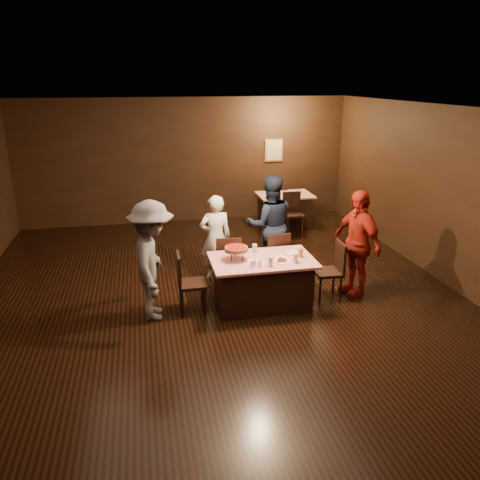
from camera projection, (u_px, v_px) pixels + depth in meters
name	position (u px, v px, depth m)	size (l,w,h in m)	color
room	(220.00, 174.00, 6.56)	(10.00, 10.04, 3.02)	black
main_table	(262.00, 282.00, 7.35)	(1.60, 1.00, 0.77)	red
back_table	(284.00, 210.00, 11.37)	(1.30, 0.90, 0.77)	red
chair_far_left	(228.00, 261.00, 7.94)	(0.42, 0.42, 0.95)	black
chair_far_right	(273.00, 258.00, 8.10)	(0.42, 0.42, 0.95)	black
chair_end_left	(192.00, 282.00, 7.11)	(0.42, 0.42, 0.95)	black
chair_end_right	(328.00, 271.00, 7.54)	(0.42, 0.42, 0.95)	black
chair_back_near	(293.00, 214.00, 10.69)	(0.42, 0.42, 0.95)	black
chair_back_far	(278.00, 200.00, 11.90)	(0.42, 0.42, 0.95)	black
diner_white_jacket	(216.00, 238.00, 8.20)	(0.56, 0.37, 1.53)	white
diner_navy_hoodie	(270.00, 225.00, 8.44)	(0.88, 0.69, 1.82)	#182032
diner_grey_knit	(152.00, 261.00, 6.81)	(1.16, 0.67, 1.80)	slate
diner_red_shirt	(357.00, 243.00, 7.60)	(1.03, 0.43, 1.76)	#AD2215
pizza_stand	(236.00, 249.00, 7.14)	(0.38, 0.38, 0.22)	black
plate_with_slice	(281.00, 260.00, 7.10)	(0.25, 0.25, 0.06)	white
plate_empty	(293.00, 253.00, 7.47)	(0.25, 0.25, 0.01)	white
glass_front_left	(271.00, 262.00, 6.94)	(0.08, 0.08, 0.14)	silver
glass_front_right	(295.00, 258.00, 7.06)	(0.08, 0.08, 0.14)	silver
glass_amber	(300.00, 253.00, 7.28)	(0.08, 0.08, 0.14)	#BF7F26
glass_back	(255.00, 248.00, 7.47)	(0.08, 0.08, 0.14)	silver
condiments	(255.00, 264.00, 6.92)	(0.17, 0.10, 0.09)	silver
napkin_center	(281.00, 257.00, 7.29)	(0.16, 0.16, 0.01)	white
napkin_left	(254.00, 261.00, 7.15)	(0.16, 0.16, 0.01)	white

